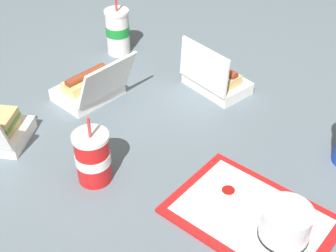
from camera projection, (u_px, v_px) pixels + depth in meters
The scene contains 10 objects.
ground_plane at pixel (180, 142), 1.32m from camera, with size 3.20×3.20×0.00m, color slate.
food_tray at pixel (251, 216), 1.10m from camera, with size 0.41×0.32×0.01m.
cake_container at pixel (286, 224), 1.02m from camera, with size 0.11×0.11×0.08m.
ketchup_cup at pixel (228, 193), 1.13m from camera, with size 0.04×0.04×0.02m.
napkin_stack at pixel (220, 214), 1.09m from camera, with size 0.10×0.10×0.00m, color white.
plastic_fork at pixel (249, 187), 1.16m from camera, with size 0.11×0.01×0.01m, color white.
clamshell_hotdog_left at pixel (216, 78), 1.51m from camera, with size 0.24×0.20×0.17m.
clamshell_hotdog_front at pixel (90, 87), 1.47m from camera, with size 0.25×0.24×0.17m.
soda_cup_back at pixel (93, 157), 1.16m from camera, with size 0.09×0.09×0.20m.
soda_cup_front at pixel (118, 31), 1.68m from camera, with size 0.09×0.09×0.22m.
Camera 1 is at (0.46, -0.90, 0.85)m, focal length 50.00 mm.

